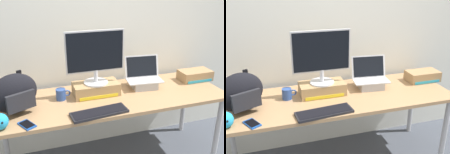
{
  "view_description": "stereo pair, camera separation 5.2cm",
  "coord_description": "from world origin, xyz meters",
  "views": [
    {
      "loc": [
        -0.66,
        -1.98,
        1.71
      ],
      "look_at": [
        0.0,
        0.0,
        0.89
      ],
      "focal_mm": 41.96,
      "sensor_mm": 36.0,
      "label": 1
    },
    {
      "loc": [
        -0.61,
        -1.99,
        1.71
      ],
      "look_at": [
        0.0,
        0.0,
        0.89
      ],
      "focal_mm": 41.96,
      "sensor_mm": 36.0,
      "label": 2
    }
  ],
  "objects": [
    {
      "name": "toner_box_cyan",
      "position": [
        0.92,
        0.1,
        0.76
      ],
      "size": [
        0.32,
        0.18,
        0.1
      ],
      "color": "#9E7A51",
      "rests_on": "desk"
    },
    {
      "name": "external_keyboard",
      "position": [
        -0.19,
        -0.27,
        0.72
      ],
      "size": [
        0.45,
        0.19,
        0.02
      ],
      "rotation": [
        0.0,
        0.0,
        0.09
      ],
      "color": "black",
      "rests_on": "desk"
    },
    {
      "name": "desk",
      "position": [
        0.0,
        0.0,
        0.65
      ],
      "size": [
        2.03,
        0.7,
        0.71
      ],
      "color": "#A87F56",
      "rests_on": "ground"
    },
    {
      "name": "back_wall",
      "position": [
        0.0,
        0.45,
        1.3
      ],
      "size": [
        7.0,
        0.1,
        2.6
      ],
      "primitive_type": "cube",
      "color": "silver",
      "rests_on": "ground"
    },
    {
      "name": "toner_box_yellow",
      "position": [
        -0.12,
        0.08,
        0.77
      ],
      "size": [
        0.4,
        0.21,
        0.11
      ],
      "color": "#A88456",
      "rests_on": "desk"
    },
    {
      "name": "plush_toy",
      "position": [
        -0.9,
        -0.26,
        0.77
      ],
      "size": [
        0.12,
        0.12,
        0.12
      ],
      "color": "#2393CC",
      "rests_on": "desk"
    },
    {
      "name": "desktop_monitor",
      "position": [
        -0.12,
        0.08,
        1.07
      ],
      "size": [
        0.51,
        0.21,
        0.47
      ],
      "rotation": [
        0.0,
        0.0,
        -0.01
      ],
      "color": "silver",
      "rests_on": "toner_box_yellow"
    },
    {
      "name": "messenger_backpack",
      "position": [
        -0.79,
        -0.02,
        0.87
      ],
      "size": [
        0.41,
        0.32,
        0.31
      ],
      "rotation": [
        0.0,
        0.0,
        0.42
      ],
      "color": "black",
      "rests_on": "desk"
    },
    {
      "name": "cell_phone",
      "position": [
        -0.72,
        -0.27,
        0.72
      ],
      "size": [
        0.13,
        0.16,
        0.01
      ],
      "rotation": [
        0.0,
        0.0,
        0.51
      ],
      "color": "#19479E",
      "rests_on": "desk"
    },
    {
      "name": "coffee_mug",
      "position": [
        -0.43,
        0.07,
        0.76
      ],
      "size": [
        0.12,
        0.08,
        0.1
      ],
      "color": "#2D4C93",
      "rests_on": "desk"
    },
    {
      "name": "open_laptop",
      "position": [
        0.35,
        0.1,
        0.77
      ],
      "size": [
        0.35,
        0.25,
        0.29
      ],
      "rotation": [
        0.0,
        0.0,
        -0.1
      ],
      "color": "#ADADB2",
      "rests_on": "desk"
    }
  ]
}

